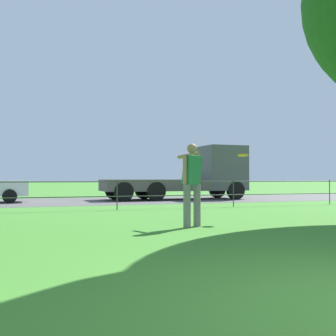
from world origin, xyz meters
The scene contains 5 objects.
street_strip centered at (0.00, 17.29, 0.00)m, with size 80.00×6.93×0.01m, color #565454.
park_fence centered at (0.00, 11.60, 0.67)m, with size 35.72×0.04×1.00m.
person_thrower centered at (0.44, 6.07, 0.99)m, with size 0.48×0.88×1.83m.
frisbee centered at (2.18, 6.87, 1.65)m, with size 0.32×0.32×0.07m.
flatbed_truck_center centered at (5.35, 17.38, 1.22)m, with size 7.31×2.44×2.75m.
Camera 1 is at (-3.08, -2.35, 1.06)m, focal length 44.43 mm.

